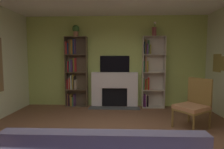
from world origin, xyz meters
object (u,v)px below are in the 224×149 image
Objects in this scene: armchair at (194,103)px; potted_plant at (76,30)px; fireplace at (115,89)px; bookshelf_left at (74,72)px; bookshelf_right at (150,72)px; tv at (115,64)px; vase_with_flowers at (154,31)px.

potted_plant is at bearing 151.18° from armchair.
fireplace is at bearing 136.80° from armchair.
bookshelf_left and bookshelf_right have the same top height.
tv is 2.12× the size of vase_with_flowers.
bookshelf_left is at bearing -176.65° from tv.
tv is 1.32m from bookshelf_left.
bookshelf_left is at bearing 178.99° from vase_with_flowers.
fireplace is 2.50m from armchair.
bookshelf_right is 1.27m from vase_with_flowers.
bookshelf_right is 1.94m from armchair.
tv is 0.42× the size of bookshelf_right.
tv is at bearing 90.00° from fireplace.
vase_with_flowers is 2.56m from armchair.
potted_plant is 3.94m from armchair.
armchair is at bearing -69.95° from vase_with_flowers.
potted_plant is (0.08, -0.04, 1.32)m from bookshelf_left.
tv is 2.62× the size of potted_plant.
bookshelf_left is at bearing -179.94° from bookshelf_right.
tv is 1.15m from bookshelf_right.
armchair is (3.12, -1.71, -0.56)m from bookshelf_left.
tv is at bearing 135.53° from armchair.
bookshelf_right is at bearing 0.24° from fireplace.
tv is 1.61m from potted_plant.
vase_with_flowers is (0.09, -0.05, 1.27)m from bookshelf_right.
armchair is at bearing -44.47° from tv.
fireplace is 3.55× the size of vase_with_flowers.
armchair is at bearing -43.20° from fireplace.
potted_plant reaches higher than bookshelf_left.
bookshelf_left is at bearing 179.90° from fireplace.
fireplace is at bearing 1.99° from potted_plant.
vase_with_flowers is at bearing -1.01° from bookshelf_left.
fireplace is 4.39× the size of potted_plant.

